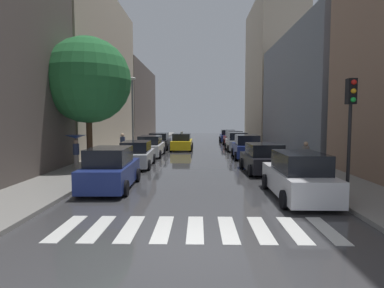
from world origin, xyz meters
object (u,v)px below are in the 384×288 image
at_px(traffic_light_right_corner, 351,112).
at_px(parked_car_right_nearest, 298,177).
at_px(parked_car_right_second, 263,159).
at_px(pedestrian_by_kerb, 123,145).
at_px(parked_car_right_fifth, 234,139).
at_px(lamp_post_left, 133,109).
at_px(pedestrian_near_tree, 76,143).
at_px(taxi_midroad, 182,142).
at_px(parked_car_right_sixth, 228,136).
at_px(parked_car_left_third, 151,147).
at_px(parked_car_left_second, 137,155).
at_px(parked_car_left_fourth, 159,141).
at_px(street_tree_left, 88,80).
at_px(parked_car_right_third, 247,147).
at_px(pedestrian_foreground, 306,156).
at_px(parked_car_right_fourth, 237,142).
at_px(parked_car_left_nearest, 111,170).

bearing_deg(traffic_light_right_corner, parked_car_right_nearest, 156.06).
relative_size(parked_car_right_nearest, parked_car_right_second, 1.12).
bearing_deg(traffic_light_right_corner, pedestrian_by_kerb, 132.62).
distance_m(parked_car_right_fifth, lamp_post_left, 13.18).
bearing_deg(pedestrian_near_tree, pedestrian_by_kerb, 10.64).
bearing_deg(taxi_midroad, parked_car_right_sixth, -25.42).
xyz_separation_m(parked_car_left_third, taxi_midroad, (2.28, 4.99, -0.02)).
relative_size(parked_car_left_second, pedestrian_near_tree, 2.37).
xyz_separation_m(parked_car_left_fourth, parked_car_right_second, (7.60, -13.85, 0.01)).
xyz_separation_m(parked_car_right_fifth, street_tree_left, (-10.60, -16.36, 4.55)).
distance_m(parked_car_right_fifth, pedestrian_near_tree, 20.57).
bearing_deg(taxi_midroad, street_tree_left, 156.52).
height_order(parked_car_left_second, parked_car_right_nearest, parked_car_right_nearest).
height_order(parked_car_left_second, parked_car_right_third, parked_car_right_third).
xyz_separation_m(taxi_midroad, pedestrian_near_tree, (-5.54, -12.29, 0.86)).
bearing_deg(pedestrian_foreground, parked_car_left_second, 150.80).
height_order(parked_car_right_fifth, parked_car_right_sixth, parked_car_right_fifth).
distance_m(parked_car_left_third, lamp_post_left, 3.83).
height_order(parked_car_left_fourth, parked_car_right_fourth, parked_car_right_fourth).
xyz_separation_m(pedestrian_by_kerb, traffic_light_right_corner, (10.99, -11.94, 2.18)).
bearing_deg(parked_car_right_sixth, parked_car_left_fourth, 143.67).
bearing_deg(street_tree_left, traffic_light_right_corner, -33.35).
bearing_deg(parked_car_left_second, parked_car_right_sixth, -21.49).
xyz_separation_m(parked_car_left_nearest, parked_car_left_third, (-0.08, 12.06, -0.05)).
height_order(pedestrian_near_tree, lamp_post_left, lamp_post_left).
xyz_separation_m(parked_car_left_fourth, pedestrian_near_tree, (-3.23, -13.44, 0.86)).
bearing_deg(pedestrian_by_kerb, parked_car_right_fifth, -135.38).
distance_m(parked_car_left_fourth, parked_car_right_fifth, 8.75).
bearing_deg(street_tree_left, parked_car_left_nearest, -63.37).
bearing_deg(pedestrian_foreground, parked_car_left_nearest, -173.31).
relative_size(pedestrian_foreground, lamp_post_left, 0.26).
relative_size(parked_car_left_nearest, parked_car_right_nearest, 0.96).
distance_m(parked_car_left_nearest, parked_car_left_second, 6.32).
relative_size(parked_car_left_nearest, taxi_midroad, 0.98).
bearing_deg(parked_car_left_third, street_tree_left, 155.98).
xyz_separation_m(parked_car_left_second, parked_car_left_third, (0.00, 5.74, 0.02)).
bearing_deg(parked_car_right_fourth, parked_car_left_second, 143.33).
bearing_deg(pedestrian_by_kerb, parked_car_left_second, 109.04).
relative_size(parked_car_left_nearest, parked_car_left_second, 0.98).
bearing_deg(pedestrian_by_kerb, parked_car_left_third, -133.97).
bearing_deg(parked_car_right_sixth, parked_car_right_fifth, -177.56).
distance_m(parked_car_left_second, pedestrian_foreground, 10.08).
relative_size(parked_car_right_fourth, parked_car_right_sixth, 0.86).
xyz_separation_m(parked_car_right_sixth, traffic_light_right_corner, (1.56, -30.41, 2.54)).
bearing_deg(pedestrian_near_tree, parked_car_right_fifth, -4.63).
bearing_deg(lamp_post_left, parked_car_left_fourth, 70.09).
distance_m(parked_car_left_fourth, parked_car_right_sixth, 12.64).
bearing_deg(street_tree_left, pedestrian_near_tree, -116.90).
bearing_deg(parked_car_left_third, parked_car_right_nearest, -150.78).
distance_m(parked_car_right_nearest, taxi_midroad, 19.36).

